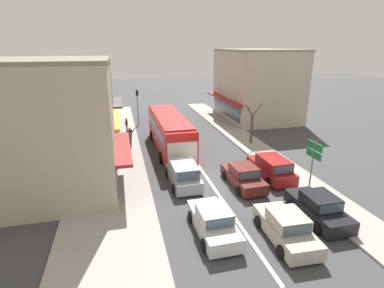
{
  "coord_description": "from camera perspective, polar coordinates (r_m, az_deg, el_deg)",
  "views": [
    {
      "loc": [
        -5.8,
        -18.35,
        9.2
      ],
      "look_at": [
        -0.06,
        4.98,
        1.2
      ],
      "focal_mm": 28.0,
      "sensor_mm": 36.0,
      "label": 1
    }
  ],
  "objects": [
    {
      "name": "pedestrian_far_walker",
      "position": [
        27.68,
        -11.84,
        0.92
      ],
      "size": [
        0.56,
        0.55,
        1.63
      ],
      "color": "#4C4742",
      "rests_on": "sidewalk_left"
    },
    {
      "name": "building_right_far",
      "position": [
        40.06,
        12.08,
        11.03
      ],
      "size": [
        8.94,
        11.58,
        8.67
      ],
      "color": "beige",
      "rests_on": "ground"
    },
    {
      "name": "lane_centre_line",
      "position": [
        24.86,
        0.68,
        -3.3
      ],
      "size": [
        0.2,
        28.0,
        0.01
      ],
      "primitive_type": "cube",
      "color": "silver",
      "rests_on": "ground"
    },
    {
      "name": "wagon_adjacent_lane_trail",
      "position": [
        20.72,
        -1.72,
        -5.67
      ],
      "size": [
        1.97,
        4.51,
        1.58
      ],
      "color": "#9EA3A8",
      "rests_on": "ground"
    },
    {
      "name": "pedestrian_with_handbag_near",
      "position": [
        32.9,
        -12.36,
        3.67
      ],
      "size": [
        0.28,
        0.65,
        1.63
      ],
      "color": "#4C4742",
      "rests_on": "sidewalk_left"
    },
    {
      "name": "traffic_light_downstreet",
      "position": [
        36.05,
        -10.35,
        7.98
      ],
      "size": [
        0.33,
        0.24,
        4.2
      ],
      "color": "gray",
      "rests_on": "ground"
    },
    {
      "name": "city_bus",
      "position": [
        27.04,
        -4.33,
        2.65
      ],
      "size": [
        2.82,
        10.88,
        3.23
      ],
      "color": "red",
      "rests_on": "ground"
    },
    {
      "name": "kerb_right",
      "position": [
        28.65,
        11.76,
        -0.59
      ],
      "size": [
        2.8,
        44.0,
        0.12
      ],
      "primitive_type": "cube",
      "color": "#A39E96",
      "rests_on": "ground"
    },
    {
      "name": "sedan_behind_bus_near",
      "position": [
        15.71,
        4.1,
        -14.55
      ],
      "size": [
        1.94,
        4.22,
        1.47
      ],
      "color": "silver",
      "rests_on": "ground"
    },
    {
      "name": "shopfront_far_end",
      "position": [
        37.02,
        -20.71,
        8.89
      ],
      "size": [
        8.55,
        7.52,
        7.66
      ],
      "color": "#84939E",
      "rests_on": "ground"
    },
    {
      "name": "ground_plane",
      "position": [
        21.33,
        3.39,
        -7.17
      ],
      "size": [
        140.0,
        140.0,
        0.0
      ],
      "primitive_type": "plane",
      "color": "#3F3F42"
    },
    {
      "name": "shopfront_mid_block",
      "position": [
        28.67,
        -22.42,
        5.64
      ],
      "size": [
        7.75,
        8.96,
        7.09
      ],
      "color": "gray",
      "rests_on": "ground"
    },
    {
      "name": "sidewalk_left",
      "position": [
        26.03,
        -15.13,
        -2.79
      ],
      "size": [
        5.2,
        44.0,
        0.14
      ],
      "primitive_type": "cube",
      "color": "#A39E96",
      "rests_on": "ground"
    },
    {
      "name": "sedan_adjacent_lane_lead",
      "position": [
        20.79,
        9.72,
        -6.12
      ],
      "size": [
        1.98,
        4.24,
        1.47
      ],
      "color": "#561E19",
      "rests_on": "ground"
    },
    {
      "name": "parked_sedan_kerb_front",
      "position": [
        18.22,
        22.91,
        -11.13
      ],
      "size": [
        1.92,
        4.21,
        1.47
      ],
      "color": "black",
      "rests_on": "ground"
    },
    {
      "name": "parked_wagon_kerb_second",
      "position": [
        22.43,
        14.9,
        -4.38
      ],
      "size": [
        1.98,
        4.52,
        1.58
      ],
      "color": "maroon",
      "rests_on": "ground"
    },
    {
      "name": "sedan_queue_gap_filler",
      "position": [
        15.94,
        17.46,
        -14.93
      ],
      "size": [
        2.03,
        4.27,
        1.47
      ],
      "color": "#B7B29E",
      "rests_on": "ground"
    },
    {
      "name": "pedestrian_browsing_midblock",
      "position": [
        28.98,
        -11.76,
        1.72
      ],
      "size": [
        0.45,
        0.41,
        1.63
      ],
      "color": "#232838",
      "rests_on": "sidewalk_left"
    },
    {
      "name": "directional_road_sign",
      "position": [
        19.99,
        22.15,
        -1.96
      ],
      "size": [
        0.1,
        1.4,
        3.6
      ],
      "color": "gray",
      "rests_on": "ground"
    },
    {
      "name": "street_tree_right",
      "position": [
        29.18,
        11.33,
        3.44
      ],
      "size": [
        1.82,
        1.78,
        4.0
      ],
      "color": "brown",
      "rests_on": "ground"
    },
    {
      "name": "shopfront_corner_near",
      "position": [
        20.41,
        -25.76,
        2.43
      ],
      "size": [
        8.89,
        7.33,
        8.45
      ],
      "color": "#B2A38E",
      "rests_on": "ground"
    }
  ]
}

